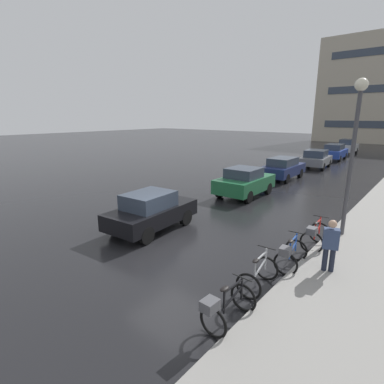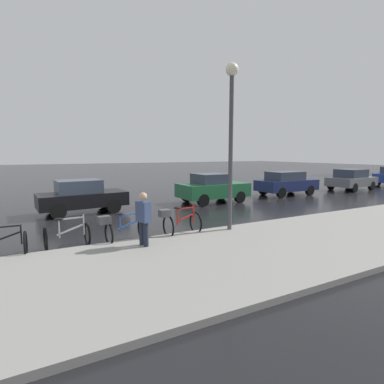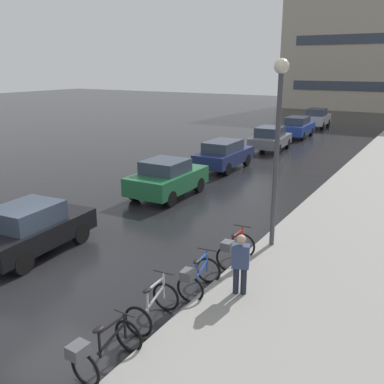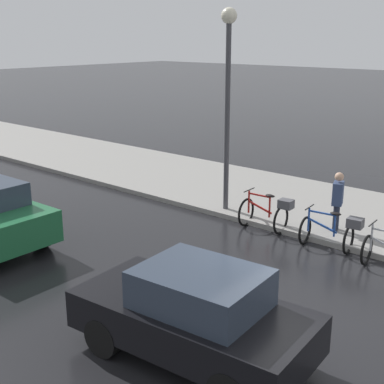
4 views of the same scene
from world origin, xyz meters
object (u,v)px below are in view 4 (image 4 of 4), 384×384
object	(u,v)px
bicycle_third	(333,231)
pedestrian	(337,200)
car_black	(195,314)
bicycle_farthest	(268,212)
streetlamp	(228,79)

from	to	relation	value
bicycle_third	pedestrian	bearing A→B (deg)	22.22
pedestrian	car_black	bearing A→B (deg)	-173.34
bicycle_farthest	car_black	size ratio (longest dim) A/B	0.35
car_black	pedestrian	xyz separation A→B (m)	(6.34, 0.74, 0.16)
bicycle_farthest	car_black	bearing A→B (deg)	-158.17
bicycle_farthest	pedestrian	bearing A→B (deg)	-60.22
streetlamp	bicycle_third	bearing A→B (deg)	-98.98
bicycle_farthest	car_black	distance (m)	5.93
bicycle_farthest	car_black	xyz separation A→B (m)	(-5.50, -2.20, 0.26)
bicycle_farthest	pedestrian	distance (m)	1.74
bicycle_farthest	bicycle_third	bearing A→B (deg)	-93.32
car_black	streetlamp	xyz separation A→B (m)	(5.95, 3.89, 2.95)
bicycle_farthest	pedestrian	xyz separation A→B (m)	(0.84, -1.46, 0.41)
bicycle_third	pedestrian	size ratio (longest dim) A/B	0.87
bicycle_farthest	pedestrian	size ratio (longest dim) A/B	0.84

